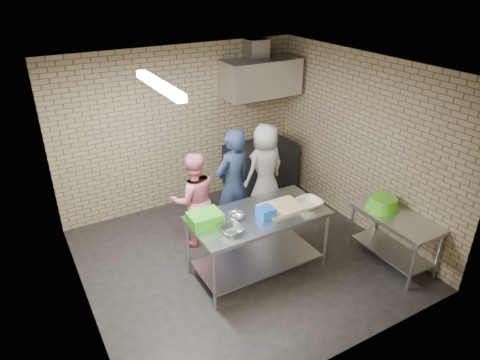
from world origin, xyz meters
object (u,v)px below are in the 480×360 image
Objects in this scene: woman_pink at (194,200)px; stove at (260,168)px; green_basin at (383,203)px; bottle_red at (257,79)px; bottle_green at (276,77)px; side_counter at (393,239)px; green_crate at (205,219)px; prep_table at (258,243)px; man_navy at (233,185)px; woman_white at (265,168)px; blue_tub at (266,212)px.

stove is at bearing -142.12° from woman_pink.
bottle_red reaches higher than green_basin.
stove is 1.65m from bottle_green.
side_counter is 2.66m from green_crate.
woman_pink is at bearing 144.13° from green_basin.
stove is 8.00× the size of bottle_green.
woman_pink is (-2.18, -1.18, -1.29)m from bottle_green.
man_navy is at bearing 81.30° from prep_table.
bottle_green is at bearing -142.20° from woman_pink.
side_counter is 2.86m from woman_pink.
bottle_red reaches higher than side_counter.
prep_table is 0.88m from green_crate.
man_navy reaches higher than woman_white.
prep_table is 3.89× the size of green_basin.
woman_white is at bearing 110.32° from green_basin.
woman_pink is at bearing 5.18° from woman_white.
bottle_red is at bearing 45.98° from green_crate.
prep_table is 4.50× the size of green_crate.
man_navy is (-1.59, -1.28, -1.15)m from bottle_green.
woman_white is at bearing -166.95° from man_navy.
stove is at bearing -151.93° from bottle_green.
bottle_green is 0.09× the size of man_navy.
prep_table is 1.90m from side_counter.
blue_tub is at bearing 122.90° from woman_pink.
bottle_red reaches higher than prep_table.
blue_tub is 0.11× the size of man_navy.
green_basin is at bearing 122.51° from man_navy.
stove is 1.60m from bottle_red.
green_basin is (-0.02, 0.25, 0.46)m from side_counter.
woman_white is (0.96, 1.49, -0.20)m from blue_tub.
woman_white is (-0.73, -0.83, -1.26)m from bottle_green.
bottle_red is at bearing -119.69° from woman_white.
woman_white is (-0.28, -0.59, 0.31)m from stove.
green_basin is at bearing -80.24° from stove.
side_counter is (1.73, -0.77, -0.07)m from prep_table.
man_navy is at bearing -141.07° from bottle_green.
man_navy reaches higher than green_crate.
woman_pink reaches higher than side_counter.
side_counter is 2.38m from man_navy.
bottle_green reaches higher than woman_pink.
green_basin is 2.98m from bottle_green.
bottle_red is at bearing -147.43° from man_navy.
green_crate is 1.18m from man_navy.
green_crate is 3.38m from bottle_green.
green_basin is 2.14m from man_navy.
woman_pink is at bearing 113.48° from blue_tub.
stove is 6.04× the size of blue_tub.
man_navy is (-1.19, -1.28, -1.16)m from bottle_red.
green_crate is at bearing -134.02° from bottle_red.
bottle_green reaches higher than woman_white.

